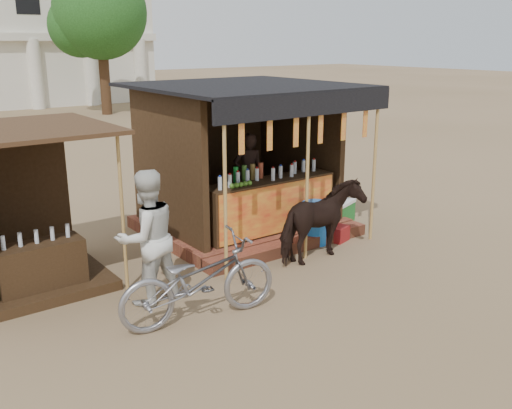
{
  "coord_description": "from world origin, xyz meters",
  "views": [
    {
      "loc": [
        -5.04,
        -5.16,
        3.54
      ],
      "look_at": [
        0.0,
        1.6,
        1.1
      ],
      "focal_mm": 40.0,
      "sensor_mm": 36.0,
      "label": 1
    }
  ],
  "objects": [
    {
      "name": "red_crate",
      "position": [
        2.04,
        1.88,
        0.14
      ],
      "size": [
        0.46,
        0.46,
        0.28
      ],
      "primitive_type": "cube",
      "rotation": [
        0.0,
        0.0,
        0.28
      ],
      "color": "maroon",
      "rests_on": "ground"
    },
    {
      "name": "bystander",
      "position": [
        -1.84,
        1.62,
        0.95
      ],
      "size": [
        0.97,
        0.78,
        1.89
      ],
      "primitive_type": "imported",
      "rotation": [
        0.0,
        0.0,
        3.21
      ],
      "color": "silver",
      "rests_on": "ground"
    },
    {
      "name": "blue_barrel",
      "position": [
        1.62,
        2.0,
        0.38
      ],
      "size": [
        0.54,
        0.54,
        0.77
      ],
      "primitive_type": "cylinder",
      "rotation": [
        0.0,
        0.0,
        0.13
      ],
      "color": "blue",
      "rests_on": "ground"
    },
    {
      "name": "cooler",
      "position": [
        2.82,
        2.6,
        0.23
      ],
      "size": [
        0.75,
        0.63,
        0.46
      ],
      "color": "#187026",
      "rests_on": "ground"
    },
    {
      "name": "tree",
      "position": [
        5.81,
        22.14,
        4.63
      ],
      "size": [
        4.5,
        4.4,
        7.0
      ],
      "color": "#382314",
      "rests_on": "ground"
    },
    {
      "name": "motorbike",
      "position": [
        -1.58,
        0.72,
        0.56
      ],
      "size": [
        2.23,
        1.05,
        1.13
      ],
      "primitive_type": "imported",
      "rotation": [
        0.0,
        0.0,
        1.43
      ],
      "color": "gray",
      "rests_on": "ground"
    },
    {
      "name": "cow",
      "position": [
        1.15,
        1.34,
        0.66
      ],
      "size": [
        1.63,
        0.89,
        1.32
      ],
      "primitive_type": "imported",
      "rotation": [
        0.0,
        0.0,
        1.69
      ],
      "color": "black",
      "rests_on": "ground"
    },
    {
      "name": "ground",
      "position": [
        0.0,
        0.0,
        0.0
      ],
      "size": [
        120.0,
        120.0,
        0.0
      ],
      "primitive_type": "plane",
      "color": "#846B4C",
      "rests_on": "ground"
    },
    {
      "name": "secondary_stall",
      "position": [
        -3.17,
        3.24,
        0.85
      ],
      "size": [
        2.4,
        2.4,
        2.38
      ],
      "color": "#362313",
      "rests_on": "ground"
    },
    {
      "name": "main_stall",
      "position": [
        1.01,
        3.36,
        1.02
      ],
      "size": [
        3.6,
        3.61,
        2.78
      ],
      "color": "brown",
      "rests_on": "ground"
    }
  ]
}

